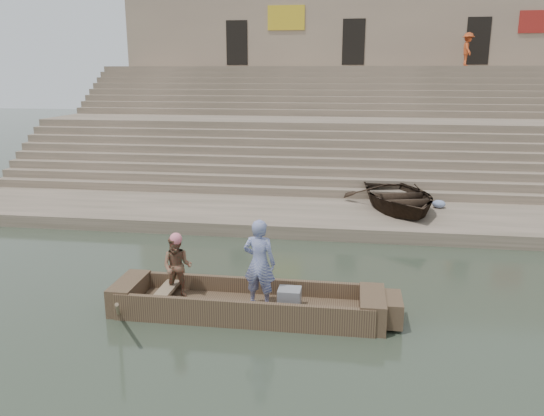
% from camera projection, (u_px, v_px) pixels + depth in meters
% --- Properties ---
extents(ground, '(120.00, 120.00, 0.00)m').
position_uv_depth(ground, '(447.00, 347.00, 9.82)').
color(ground, '#2D3729').
rests_on(ground, ground).
extents(lower_landing, '(32.00, 4.00, 0.40)m').
position_uv_depth(lower_landing, '(407.00, 220.00, 17.44)').
color(lower_landing, gray).
rests_on(lower_landing, ground).
extents(mid_landing, '(32.00, 3.00, 2.80)m').
position_uv_depth(mid_landing, '(393.00, 151.00, 24.33)').
color(mid_landing, gray).
rests_on(mid_landing, ground).
extents(upper_landing, '(32.00, 3.00, 5.20)m').
position_uv_depth(upper_landing, '(386.00, 113.00, 30.75)').
color(upper_landing, gray).
rests_on(upper_landing, ground).
extents(ghat_steps, '(32.00, 11.00, 5.20)m').
position_uv_depth(ghat_steps, '(391.00, 138.00, 25.86)').
color(ghat_steps, gray).
rests_on(ghat_steps, ground).
extents(building_wall, '(32.00, 5.07, 11.20)m').
position_uv_depth(building_wall, '(385.00, 60.00, 33.84)').
color(building_wall, tan).
rests_on(building_wall, ground).
extents(main_rowboat, '(5.00, 1.30, 0.22)m').
position_uv_depth(main_rowboat, '(247.00, 309.00, 11.12)').
color(main_rowboat, brown).
rests_on(main_rowboat, ground).
extents(rowboat_trim, '(6.04, 2.63, 2.02)m').
position_uv_depth(rowboat_trim, '(257.00, 301.00, 11.03)').
color(rowboat_trim, brown).
rests_on(rowboat_trim, ground).
extents(standing_man, '(0.73, 0.53, 1.83)m').
position_uv_depth(standing_man, '(259.00, 263.00, 10.83)').
color(standing_man, navy).
rests_on(standing_man, main_rowboat).
extents(rowing_man, '(0.67, 0.53, 1.35)m').
position_uv_depth(rowing_man, '(177.00, 267.00, 11.31)').
color(rowing_man, '#21643F').
rests_on(rowing_man, main_rowboat).
extents(television, '(0.46, 0.42, 0.40)m').
position_uv_depth(television, '(289.00, 298.00, 10.91)').
color(television, slate).
rests_on(television, main_rowboat).
extents(beached_rowboat, '(4.05, 4.93, 0.89)m').
position_uv_depth(beached_rowboat, '(398.00, 196.00, 17.94)').
color(beached_rowboat, '#2D2116').
rests_on(beached_rowboat, lower_landing).
extents(pedestrian, '(0.69, 1.17, 1.79)m').
position_uv_depth(pedestrian, '(468.00, 49.00, 29.51)').
color(pedestrian, '#B6461E').
rests_on(pedestrian, upper_landing).
extents(cloth_bundles, '(4.91, 2.50, 0.26)m').
position_uv_depth(cloth_bundles, '(528.00, 217.00, 16.56)').
color(cloth_bundles, '#3F5999').
rests_on(cloth_bundles, lower_landing).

